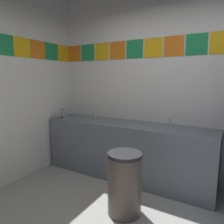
{
  "coord_description": "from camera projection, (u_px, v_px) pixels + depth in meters",
  "views": [
    {
      "loc": [
        0.6,
        -1.31,
        1.47
      ],
      "look_at": [
        -0.78,
        1.07,
        1.04
      ],
      "focal_mm": 33.36,
      "sensor_mm": 36.0,
      "label": 1
    }
  ],
  "objects": [
    {
      "name": "faucet_right",
      "position": [
        170.0,
        123.0,
        2.82
      ],
      "size": [
        0.04,
        0.1,
        0.14
      ],
      "color": "silver",
      "rests_on": "vanity_counter"
    },
    {
      "name": "vanity_counter",
      "position": [
        125.0,
        150.0,
        3.13
      ],
      "size": [
        2.53,
        0.56,
        0.83
      ],
      "color": "slate",
      "rests_on": "ground_plane"
    },
    {
      "name": "faucet_left",
      "position": [
        94.0,
        115.0,
        3.45
      ],
      "size": [
        0.04,
        0.1,
        0.14
      ],
      "color": "silver",
      "rests_on": "vanity_counter"
    },
    {
      "name": "wall_back",
      "position": [
        184.0,
        83.0,
        2.88
      ],
      "size": [
        4.09,
        0.09,
        2.84
      ],
      "color": "white",
      "rests_on": "ground_plane"
    },
    {
      "name": "soap_dispenser",
      "position": [
        63.0,
        113.0,
        3.45
      ],
      "size": [
        0.09,
        0.09,
        0.16
      ],
      "color": "gray",
      "rests_on": "vanity_counter"
    },
    {
      "name": "trash_bin",
      "position": [
        125.0,
        183.0,
        2.27
      ],
      "size": [
        0.37,
        0.37,
        0.7
      ],
      "color": "brown",
      "rests_on": "ground_plane"
    }
  ]
}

